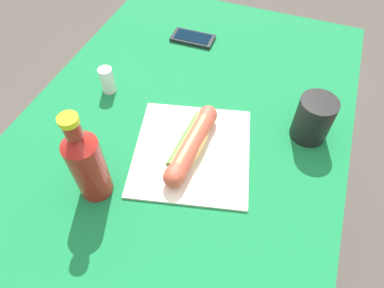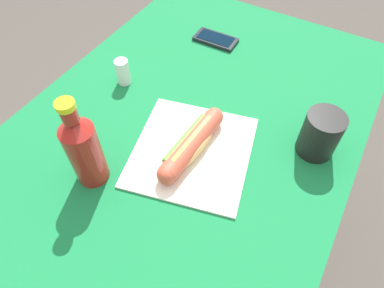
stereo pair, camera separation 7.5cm
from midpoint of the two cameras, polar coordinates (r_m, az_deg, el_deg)
name	(u,v)px [view 2 (the right image)]	position (r m, az deg, el deg)	size (l,w,h in m)	color
ground_plane	(190,243)	(1.50, 1.15, -16.45)	(6.00, 6.00, 0.00)	#47423D
dining_table	(189,159)	(0.95, 1.75, -2.63)	(1.14, 0.78, 0.77)	brown
paper_wrapper	(192,151)	(0.77, 2.78, -1.41)	(0.27, 0.26, 0.01)	silver
hot_dog	(192,144)	(0.75, 2.79, -0.17)	(0.24, 0.06, 0.05)	tan
cell_phone	(216,39)	(1.08, 6.07, 17.01)	(0.07, 0.13, 0.01)	black
soda_bottle	(83,149)	(0.68, -14.86, -0.99)	(0.07, 0.07, 0.22)	maroon
drinking_cup	(320,134)	(0.80, 23.31, 1.35)	(0.08, 0.08, 0.11)	black
salt_shaker	(123,72)	(0.92, -9.25, 11.77)	(0.04, 0.04, 0.07)	silver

